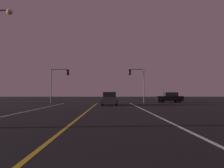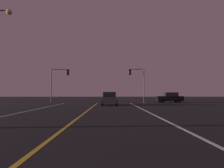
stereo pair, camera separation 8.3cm
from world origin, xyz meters
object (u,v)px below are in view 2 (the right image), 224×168
(traffic_light_near_right, at_px, (137,78))
(traffic_light_near_left, at_px, (60,78))
(car_crossing_side, at_px, (170,98))
(car_ahead_far, at_px, (109,99))

(traffic_light_near_right, bearing_deg, traffic_light_near_left, 0.00)
(car_crossing_side, height_order, traffic_light_near_left, traffic_light_near_left)
(car_crossing_side, distance_m, traffic_light_near_left, 18.42)
(car_ahead_far, relative_size, traffic_light_near_right, 0.80)
(car_crossing_side, xyz_separation_m, traffic_light_near_right, (-5.86, -2.28, 3.15))
(car_ahead_far, bearing_deg, car_crossing_side, -50.51)
(car_crossing_side, bearing_deg, car_ahead_far, 39.49)
(traffic_light_near_left, bearing_deg, traffic_light_near_right, 0.00)
(traffic_light_near_right, bearing_deg, car_crossing_side, -158.78)
(car_crossing_side, relative_size, traffic_light_near_right, 0.80)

